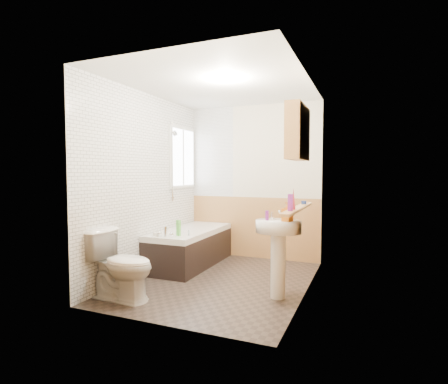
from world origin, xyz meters
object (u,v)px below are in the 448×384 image
at_px(bathtub, 190,246).
at_px(toilet, 121,265).
at_px(medicine_cabinet, 298,133).
at_px(pine_shelf, 298,208).
at_px(sink, 278,243).

height_order(bathtub, toilet, toilet).
xyz_separation_m(bathtub, medicine_cabinet, (1.74, -0.72, 1.56)).
height_order(bathtub, medicine_cabinet, medicine_cabinet).
relative_size(bathtub, pine_shelf, 1.16).
bearing_deg(pine_shelf, medicine_cabinet, 109.02).
height_order(toilet, medicine_cabinet, medicine_cabinet).
distance_m(sink, pine_shelf, 0.44).
relative_size(bathtub, sink, 1.63).
bearing_deg(sink, toilet, -165.77).
relative_size(bathtub, medicine_cabinet, 2.39).
xyz_separation_m(sink, medicine_cabinet, (0.17, 0.15, 1.22)).
xyz_separation_m(pine_shelf, medicine_cabinet, (-0.03, 0.08, 0.84)).
bearing_deg(pine_shelf, sink, -160.41).
bearing_deg(sink, pine_shelf, 10.10).
bearing_deg(sink, bathtub, 141.50).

